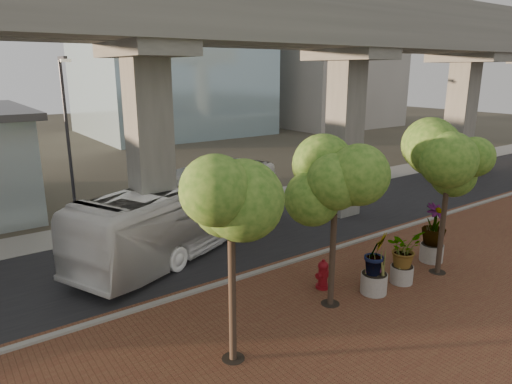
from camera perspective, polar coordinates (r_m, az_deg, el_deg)
ground at (r=23.09m, az=3.62°, el=-6.58°), size 160.00×160.00×0.00m
brick_plaza at (r=18.21m, az=20.19°, el=-13.69°), size 70.00×13.00×0.06m
asphalt_road at (r=24.56m, az=0.67°, el=-5.14°), size 90.00×8.00×0.04m
curb_strip at (r=21.67m, az=6.99°, el=-7.93°), size 70.00×0.25×0.16m
far_sidewalk at (r=28.94m, az=-5.79°, el=-2.04°), size 90.00×3.00×0.06m
transit_viaduct at (r=23.08m, az=0.72°, el=12.04°), size 72.00×5.60×12.40m
midrise_block at (r=73.78m, az=9.32°, el=17.61°), size 18.00×16.00×24.00m
transit_bus at (r=22.36m, az=-8.50°, el=-2.54°), size 13.07×8.04×3.61m
parked_car at (r=42.88m, az=24.73°, el=3.34°), size 5.00×2.01×1.61m
fire_hydrant at (r=18.58m, az=8.36°, el=-10.15°), size 0.61×0.55×1.22m
planter_front at (r=19.46m, az=17.97°, el=-7.06°), size 2.04×2.04×2.25m
planter_right at (r=21.96m, az=21.38°, el=-4.12°), size 2.50×2.50×2.67m
planter_left at (r=18.23m, az=14.74°, el=-7.79°), size 2.28×2.28×2.51m
street_tree_far_west at (r=12.56m, az=-3.15°, el=-1.80°), size 3.46×3.46×6.41m
street_tree_near_west at (r=16.08m, az=9.92°, el=0.61°), size 3.44×3.44×6.09m
street_tree_near_east at (r=20.07m, az=23.00°, el=2.97°), size 3.74×3.74×6.38m
streetlamp_west at (r=24.27m, az=-22.39°, el=6.31°), size 0.45×1.31×9.06m
streetlamp_east at (r=33.99m, az=9.87°, el=8.51°), size 0.40×1.18×8.13m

